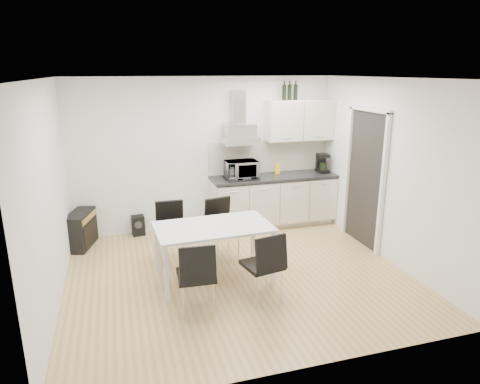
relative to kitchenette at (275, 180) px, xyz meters
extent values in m
plane|color=tan|center=(-1.19, -1.73, -0.83)|extent=(4.50, 4.50, 0.00)
cube|color=white|center=(-1.19, 0.27, 0.47)|extent=(4.50, 0.10, 2.60)
cube|color=white|center=(-1.19, -3.73, 0.47)|extent=(4.50, 0.10, 2.60)
cube|color=white|center=(-3.44, -1.73, 0.47)|extent=(0.10, 4.00, 2.60)
cube|color=white|center=(1.06, -1.73, 0.47)|extent=(0.10, 4.00, 2.60)
plane|color=white|center=(-1.19, -1.73, 1.77)|extent=(4.50, 4.50, 0.00)
cube|color=white|center=(1.02, -1.18, 0.22)|extent=(0.08, 1.04, 2.10)
cube|color=beige|center=(-0.04, 0.01, -0.78)|extent=(2.16, 0.52, 0.10)
cube|color=silver|center=(-0.04, -0.03, -0.35)|extent=(2.20, 0.60, 0.76)
cube|color=#242426|center=(-0.04, -0.04, 0.07)|extent=(2.22, 0.64, 0.04)
cube|color=beige|center=(-0.04, 0.25, 0.38)|extent=(2.20, 0.02, 0.58)
cube|color=silver|center=(0.46, 0.09, 1.02)|extent=(1.20, 0.35, 0.70)
cube|color=silver|center=(-0.64, 0.05, 0.82)|extent=(0.60, 0.46, 0.30)
cube|color=silver|center=(-0.64, 0.16, 1.27)|extent=(0.22, 0.20, 0.55)
imported|color=silver|center=(-0.64, -0.05, 0.27)|extent=(0.54, 0.31, 0.37)
cube|color=yellow|center=(0.06, 0.07, 0.18)|extent=(0.08, 0.04, 0.18)
cylinder|color=brown|center=(0.89, -0.08, 0.14)|extent=(0.04, 0.04, 0.11)
cylinder|color=#4C6626|center=(0.95, -0.08, 0.14)|extent=(0.04, 0.04, 0.11)
cylinder|color=black|center=(0.16, 0.09, 1.53)|extent=(0.07, 0.07, 0.32)
cylinder|color=black|center=(0.26, 0.09, 1.53)|extent=(0.07, 0.07, 0.32)
cylinder|color=black|center=(0.37, 0.09, 1.53)|extent=(0.07, 0.07, 0.32)
cube|color=white|center=(-1.52, -1.74, -0.10)|extent=(1.53, 0.92, 0.03)
cube|color=white|center=(-2.20, -2.14, -0.47)|extent=(0.05, 0.05, 0.72)
cube|color=white|center=(-0.81, -2.08, -0.47)|extent=(0.05, 0.05, 0.72)
cube|color=white|center=(-2.23, -1.39, -0.47)|extent=(0.05, 0.05, 0.72)
cube|color=white|center=(-0.84, -1.33, -0.47)|extent=(0.05, 0.05, 0.72)
cube|color=black|center=(-3.28, -0.08, -0.55)|extent=(0.46, 0.73, 0.57)
cube|color=gold|center=(-3.13, -0.08, -0.34)|extent=(0.18, 0.59, 0.09)
cube|color=black|center=(-2.39, 0.17, -0.66)|extent=(0.22, 0.20, 0.34)
camera|label=1|loc=(-2.66, -6.83, 1.87)|focal=32.00mm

